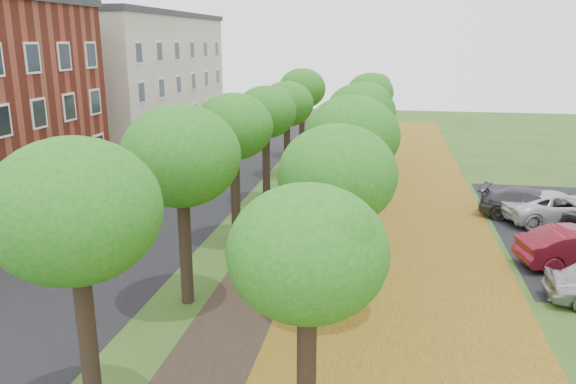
% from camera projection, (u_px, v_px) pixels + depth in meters
% --- Properties ---
extents(street_asphalt, '(8.00, 70.00, 0.01)m').
position_uv_depth(street_asphalt, '(150.00, 213.00, 27.84)').
color(street_asphalt, black).
rests_on(street_asphalt, ground).
extents(footpath, '(3.20, 70.00, 0.01)m').
position_uv_depth(footpath, '(298.00, 221.00, 26.55)').
color(footpath, black).
rests_on(footpath, ground).
extents(leaf_verge, '(7.50, 70.00, 0.01)m').
position_uv_depth(leaf_verge, '(406.00, 227.00, 25.69)').
color(leaf_verge, olive).
rests_on(leaf_verge, ground).
extents(tree_row_west, '(3.51, 33.51, 6.15)m').
position_uv_depth(tree_row_west, '(252.00, 123.00, 25.72)').
color(tree_row_west, black).
rests_on(tree_row_west, ground).
extents(tree_row_east, '(3.51, 33.51, 6.15)m').
position_uv_depth(tree_row_east, '(357.00, 125.00, 24.89)').
color(tree_row_east, black).
rests_on(tree_row_east, ground).
extents(building_cream, '(10.30, 20.30, 10.40)m').
position_uv_depth(building_cream, '(127.00, 79.00, 45.21)').
color(building_cream, beige).
rests_on(building_cream, ground).
extents(bench, '(0.76, 1.95, 0.90)m').
position_uv_depth(bench, '(275.00, 277.00, 19.13)').
color(bench, '#2C372E').
rests_on(bench, ground).
extents(car_grey, '(5.50, 3.69, 1.48)m').
position_uv_depth(car_grey, '(536.00, 206.00, 26.43)').
color(car_grey, '#37373C').
rests_on(car_grey, ground).
extents(car_white, '(5.74, 3.88, 1.46)m').
position_uv_depth(car_white, '(558.00, 207.00, 26.20)').
color(car_white, silver).
rests_on(car_white, ground).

